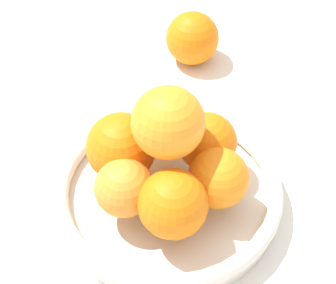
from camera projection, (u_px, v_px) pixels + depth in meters
ground_plane at (168, 203)px, 0.69m from camera, size 4.00×4.00×0.00m
fruit_bowl at (168, 193)px, 0.67m from camera, size 0.27×0.27×0.04m
orange_pile at (166, 157)px, 0.62m from camera, size 0.19×0.18×0.14m
stray_orange at (192, 38)px, 0.86m from camera, size 0.08×0.08×0.08m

